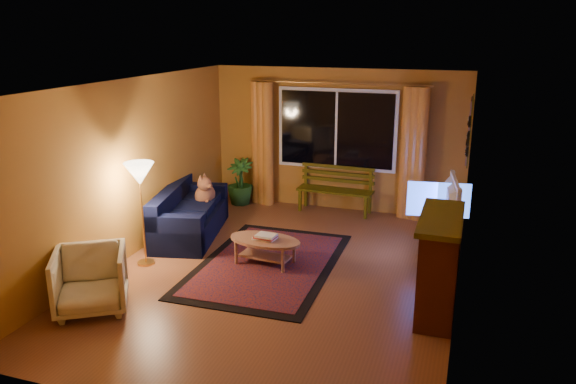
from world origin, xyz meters
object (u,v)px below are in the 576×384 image
(sofa, at_px, (190,212))
(armchair, at_px, (90,277))
(tv_console, at_px, (443,240))
(floor_lamp, at_px, (142,215))
(bench, at_px, (335,201))
(coffee_table, at_px, (265,251))

(sofa, xyz_separation_m, armchair, (0.07, -2.55, 0.02))
(armchair, xyz_separation_m, tv_console, (3.75, 2.86, -0.13))
(sofa, height_order, floor_lamp, floor_lamp)
(armchair, relative_size, tv_console, 0.61)
(bench, height_order, tv_console, tv_console)
(bench, relative_size, floor_lamp, 0.92)
(bench, distance_m, sofa, 2.63)
(tv_console, bearing_deg, sofa, -176.70)
(armchair, xyz_separation_m, floor_lamp, (-0.14, 1.34, 0.32))
(floor_lamp, bearing_deg, armchair, -84.10)
(floor_lamp, distance_m, tv_console, 4.20)
(coffee_table, bearing_deg, floor_lamp, -162.01)
(bench, bearing_deg, sofa, -132.78)
(sofa, relative_size, tv_console, 1.43)
(floor_lamp, height_order, coffee_table, floor_lamp)
(armchair, distance_m, tv_console, 4.72)
(floor_lamp, bearing_deg, coffee_table, 17.99)
(tv_console, bearing_deg, coffee_table, -157.83)
(bench, relative_size, coffee_table, 1.29)
(armchair, distance_m, floor_lamp, 1.38)
(sofa, xyz_separation_m, floor_lamp, (-0.07, -1.21, 0.34))
(armchair, bearing_deg, floor_lamp, 64.01)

